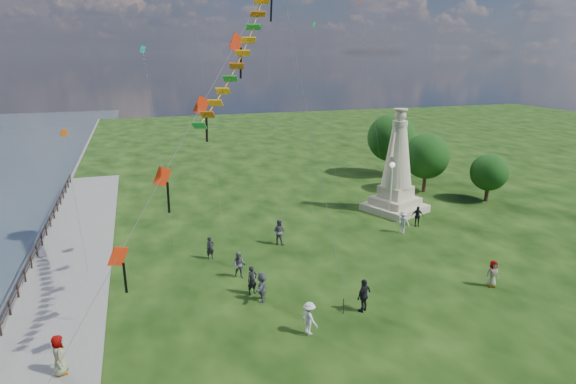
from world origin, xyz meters
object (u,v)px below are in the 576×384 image
object	(u,v)px
statue	(397,174)
lamppost	(392,178)
person_2	(309,318)
person_4	(493,274)
person_3	(364,295)
person_8	(403,222)
person_6	(210,248)
person_7	(279,231)
person_9	(417,216)
person_0	(252,280)
person_10	(59,357)
person_11	(262,286)
person_1	(239,265)

from	to	relation	value
statue	lamppost	size ratio (longest dim) A/B	1.88
person_2	person_4	world-z (taller)	person_2
person_3	person_8	size ratio (longest dim) A/B	1.07
statue	person_6	size ratio (longest dim) A/B	5.73
person_7	person_9	xyz separation A→B (m)	(11.60, 0.29, -0.14)
person_9	person_3	bearing A→B (deg)	-116.37
person_9	person_0	bearing A→B (deg)	-138.55
person_0	person_6	distance (m)	5.85
person_8	person_0	bearing A→B (deg)	-107.14
person_4	person_6	world-z (taller)	person_4
person_9	person_10	size ratio (longest dim) A/B	0.91
person_7	person_11	distance (m)	8.34
person_4	lamppost	bearing A→B (deg)	97.23
person_1	person_8	bearing A→B (deg)	37.63
person_0	person_3	bearing A→B (deg)	-55.13
person_2	person_10	distance (m)	11.25
person_8	person_10	bearing A→B (deg)	-106.54
person_4	person_9	bearing A→B (deg)	91.21
person_1	person_4	size ratio (longest dim) A/B	1.04
person_2	person_9	distance (m)	17.97
lamppost	person_3	size ratio (longest dim) A/B	2.51
person_0	person_4	world-z (taller)	person_0
person_1	person_11	size ratio (longest dim) A/B	1.00
person_3	person_9	size ratio (longest dim) A/B	1.14
person_6	person_1	bearing A→B (deg)	-84.40
person_6	person_8	size ratio (longest dim) A/B	0.89
lamppost	person_9	bearing A→B (deg)	-68.63
person_4	person_1	bearing A→B (deg)	167.33
person_6	person_9	xyz separation A→B (m)	(16.75, 1.42, 0.05)
statue	person_7	world-z (taller)	statue
person_8	person_10	distance (m)	25.19
person_2	person_11	world-z (taller)	person_11
person_0	person_2	distance (m)	5.10
person_2	person_10	world-z (taller)	person_10
person_1	person_9	world-z (taller)	person_1
lamppost	person_3	distance (m)	16.26
person_4	person_7	xyz separation A→B (m)	(-10.15, 10.14, 0.14)
person_9	person_11	xyz separation A→B (m)	(-14.88, -7.96, 0.03)
person_3	person_7	distance (m)	10.57
person_10	person_0	bearing A→B (deg)	-72.25
person_9	person_11	distance (m)	16.87
lamppost	person_2	size ratio (longest dim) A/B	2.79
statue	person_3	distance (m)	18.00
statue	person_8	size ratio (longest dim) A/B	5.08
person_7	person_9	distance (m)	11.60
person_6	person_11	world-z (taller)	person_11
statue	person_9	size ratio (longest dim) A/B	5.39
person_4	person_11	world-z (taller)	person_11
person_2	person_8	world-z (taller)	person_8
lamppost	person_10	size ratio (longest dim) A/B	2.59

